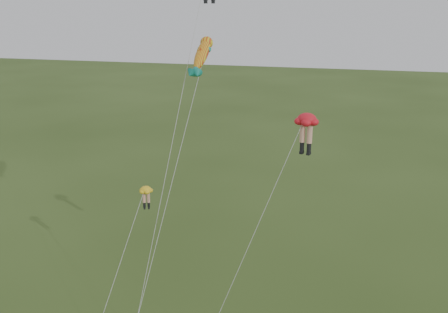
# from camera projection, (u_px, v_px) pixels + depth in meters

# --- Properties ---
(legs_kite_red_mid) EXTENTS (6.54, 3.74, 15.26)m
(legs_kite_red_mid) POSITION_uv_depth(u_px,v_px,m) (305.00, 126.00, 28.82)
(legs_kite_red_mid) COLOR red
(legs_kite_red_mid) RESTS_ON ground
(legs_kite_yellow) EXTENTS (2.61, 5.83, 9.26)m
(legs_kite_yellow) POSITION_uv_depth(u_px,v_px,m) (144.00, 197.00, 34.28)
(legs_kite_yellow) COLOR yellow
(legs_kite_yellow) RESTS_ON ground
(fish_kite) EXTENTS (3.31, 9.39, 19.46)m
(fish_kite) POSITION_uv_depth(u_px,v_px,m) (202.00, 55.00, 32.94)
(fish_kite) COLOR yellow
(fish_kite) RESTS_ON ground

